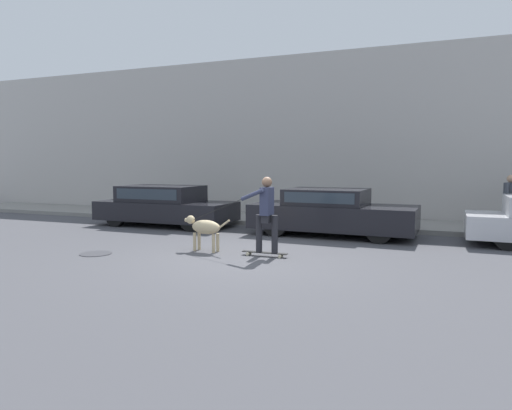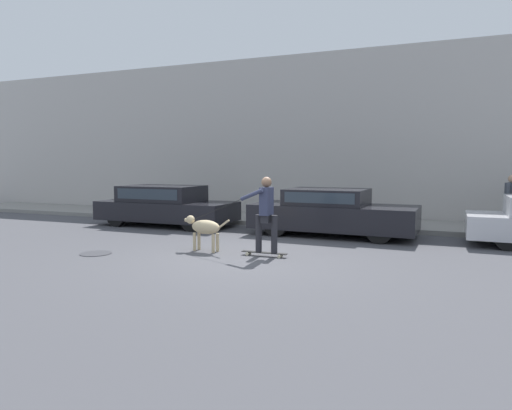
{
  "view_description": "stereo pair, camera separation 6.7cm",
  "coord_description": "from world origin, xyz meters",
  "views": [
    {
      "loc": [
        3.58,
        -8.57,
        1.94
      ],
      "look_at": [
        -0.42,
        1.52,
        0.95
      ],
      "focal_mm": 32.0,
      "sensor_mm": 36.0,
      "label": 1
    },
    {
      "loc": [
        3.64,
        -8.55,
        1.94
      ],
      "look_at": [
        -0.42,
        1.52,
        0.95
      ],
      "focal_mm": 32.0,
      "sensor_mm": 36.0,
      "label": 2
    }
  ],
  "objects": [
    {
      "name": "ground_plane",
      "position": [
        0.0,
        0.0,
        0.0
      ],
      "size": [
        36.0,
        36.0,
        0.0
      ],
      "primitive_type": "plane",
      "color": "#47474C"
    },
    {
      "name": "skateboarder",
      "position": [
        0.32,
        0.25,
        0.96
      ],
      "size": [
        2.3,
        0.54,
        1.67
      ],
      "rotation": [
        0.0,
        0.0,
        3.15
      ],
      "color": "beige",
      "rests_on": "ground_plane"
    },
    {
      "name": "sidewalk_curb",
      "position": [
        0.0,
        5.73,
        0.07
      ],
      "size": [
        30.0,
        2.45,
        0.14
      ],
      "color": "gray",
      "rests_on": "ground_plane"
    },
    {
      "name": "dog",
      "position": [
        -1.15,
        0.29,
        0.52
      ],
      "size": [
        1.16,
        0.39,
        0.78
      ],
      "rotation": [
        0.0,
        0.0,
        3.03
      ],
      "color": "tan",
      "rests_on": "ground_plane"
    },
    {
      "name": "parked_car_1",
      "position": [
        0.97,
        3.56,
        0.62
      ],
      "size": [
        4.42,
        1.99,
        1.26
      ],
      "rotation": [
        0.0,
        0.0,
        -0.04
      ],
      "color": "black",
      "rests_on": "ground_plane"
    },
    {
      "name": "pedestrian_with_bag",
      "position": [
        5.47,
        5.48,
        0.95
      ],
      "size": [
        0.41,
        0.68,
        1.5
      ],
      "rotation": [
        0.0,
        0.0,
        -0.43
      ],
      "color": "#3D4760",
      "rests_on": "sidewalk_curb"
    },
    {
      "name": "manhole_cover",
      "position": [
        -3.19,
        -0.85,
        0.01
      ],
      "size": [
        0.67,
        0.67,
        0.01
      ],
      "color": "#38383D",
      "rests_on": "ground_plane"
    },
    {
      "name": "back_wall",
      "position": [
        0.0,
        7.12,
        2.86
      ],
      "size": [
        32.0,
        0.3,
        5.72
      ],
      "color": "#B2ADA8",
      "rests_on": "ground_plane"
    },
    {
      "name": "parked_car_0",
      "position": [
        -4.29,
        3.56,
        0.62
      ],
      "size": [
        4.33,
        1.83,
        1.25
      ],
      "rotation": [
        0.0,
        0.0,
        -0.01
      ],
      "color": "black",
      "rests_on": "ground_plane"
    }
  ]
}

